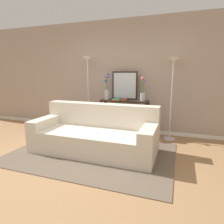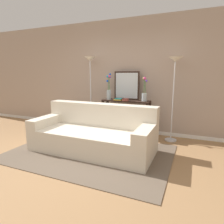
# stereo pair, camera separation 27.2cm
# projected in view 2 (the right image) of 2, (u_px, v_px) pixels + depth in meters

# --- Properties ---
(ground_plane) EXTENTS (16.00, 16.00, 0.02)m
(ground_plane) POSITION_uv_depth(u_px,v_px,m) (73.00, 167.00, 3.15)
(ground_plane) COLOR #9E754C
(back_wall) EXTENTS (12.00, 0.15, 2.77)m
(back_wall) POSITION_uv_depth(u_px,v_px,m) (122.00, 77.00, 4.94)
(back_wall) COLOR white
(back_wall) RESTS_ON ground
(area_rug) EXTENTS (2.96, 2.01, 0.01)m
(area_rug) POSITION_uv_depth(u_px,v_px,m) (90.00, 153.00, 3.67)
(area_rug) COLOR brown
(area_rug) RESTS_ON ground
(couch) EXTENTS (2.33, 1.01, 0.88)m
(couch) POSITION_uv_depth(u_px,v_px,m) (94.00, 135.00, 3.76)
(couch) COLOR beige
(couch) RESTS_ON ground
(console_table) EXTENTS (1.14, 0.32, 0.85)m
(console_table) POSITION_uv_depth(u_px,v_px,m) (126.00, 112.00, 4.69)
(console_table) COLOR black
(console_table) RESTS_ON ground
(floor_lamp_left) EXTENTS (0.28, 0.28, 1.88)m
(floor_lamp_left) POSITION_uv_depth(u_px,v_px,m) (90.00, 73.00, 4.86)
(floor_lamp_left) COLOR silver
(floor_lamp_left) RESTS_ON ground
(floor_lamp_right) EXTENTS (0.28, 0.28, 1.81)m
(floor_lamp_right) POSITION_uv_depth(u_px,v_px,m) (174.00, 76.00, 4.09)
(floor_lamp_right) COLOR silver
(floor_lamp_right) RESTS_ON ground
(wall_mirror) EXTENTS (0.63, 0.02, 0.68)m
(wall_mirror) POSITION_uv_depth(u_px,v_px,m) (127.00, 86.00, 4.71)
(wall_mirror) COLOR black
(wall_mirror) RESTS_ON console_table
(vase_tall_flowers) EXTENTS (0.12, 0.11, 0.63)m
(vase_tall_flowers) POSITION_uv_depth(u_px,v_px,m) (109.00, 90.00, 4.74)
(vase_tall_flowers) COLOR silver
(vase_tall_flowers) RESTS_ON console_table
(vase_short_flowers) EXTENTS (0.12, 0.13, 0.55)m
(vase_short_flowers) POSITION_uv_depth(u_px,v_px,m) (144.00, 94.00, 4.45)
(vase_short_flowers) COLOR silver
(vase_short_flowers) RESTS_ON console_table
(fruit_bowl) EXTENTS (0.16, 0.16, 0.05)m
(fruit_bowl) POSITION_uv_depth(u_px,v_px,m) (126.00, 100.00, 4.54)
(fruit_bowl) COLOR brown
(fruit_bowl) RESTS_ON console_table
(book_stack) EXTENTS (0.19, 0.17, 0.04)m
(book_stack) POSITION_uv_depth(u_px,v_px,m) (118.00, 99.00, 4.64)
(book_stack) COLOR gold
(book_stack) RESTS_ON console_table
(book_row_under_console) EXTENTS (0.48, 0.18, 0.13)m
(book_row_under_console) POSITION_uv_depth(u_px,v_px,m) (117.00, 131.00, 4.88)
(book_row_under_console) COLOR #236033
(book_row_under_console) RESTS_ON ground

